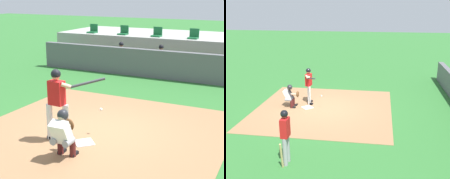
# 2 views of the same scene
# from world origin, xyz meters

# --- Properties ---
(ground_plane) EXTENTS (80.00, 80.00, 0.00)m
(ground_plane) POSITION_xyz_m (0.00, 0.00, 0.00)
(ground_plane) COLOR #2D6B2D
(dirt_infield) EXTENTS (6.40, 6.40, 0.01)m
(dirt_infield) POSITION_xyz_m (0.00, 0.00, 0.01)
(dirt_infield) COLOR #936B47
(dirt_infield) RESTS_ON ground
(home_plate) EXTENTS (0.62, 0.62, 0.02)m
(home_plate) POSITION_xyz_m (0.00, -0.80, 0.02)
(home_plate) COLOR white
(home_plate) RESTS_ON dirt_infield
(batter_at_plate) EXTENTS (1.33, 0.74, 1.80)m
(batter_at_plate) POSITION_xyz_m (-0.67, -0.87, 1.04)
(batter_at_plate) COLOR silver
(batter_at_plate) RESTS_ON ground
(catcher_crouched) EXTENTS (0.49, 1.93, 1.13)m
(catcher_crouched) POSITION_xyz_m (-0.02, -1.63, 0.61)
(catcher_crouched) COLOR gray
(catcher_crouched) RESTS_ON ground
(dugout_wall) EXTENTS (13.00, 0.30, 1.20)m
(dugout_wall) POSITION_xyz_m (0.00, 6.50, 0.60)
(dugout_wall) COLOR #59595E
(dugout_wall) RESTS_ON ground
(dugout_bench) EXTENTS (11.80, 0.44, 0.45)m
(dugout_bench) POSITION_xyz_m (0.00, 7.50, 0.23)
(dugout_bench) COLOR olive
(dugout_bench) RESTS_ON ground
(dugout_player_0) EXTENTS (0.49, 0.70, 1.30)m
(dugout_player_0) POSITION_xyz_m (-2.94, 7.34, 0.67)
(dugout_player_0) COLOR #939399
(dugout_player_0) RESTS_ON ground
(dugout_player_1) EXTENTS (0.49, 0.70, 1.30)m
(dugout_player_1) POSITION_xyz_m (-0.96, 7.34, 0.67)
(dugout_player_1) COLOR #939399
(dugout_player_1) RESTS_ON ground
(stands_platform) EXTENTS (15.00, 4.40, 1.40)m
(stands_platform) POSITION_xyz_m (0.00, 10.90, 0.70)
(stands_platform) COLOR #9E9E99
(stands_platform) RESTS_ON ground
(stadium_seat_0) EXTENTS (0.46, 0.46, 0.48)m
(stadium_seat_0) POSITION_xyz_m (-5.57, 9.38, 1.53)
(stadium_seat_0) COLOR #196033
(stadium_seat_0) RESTS_ON stands_platform
(stadium_seat_1) EXTENTS (0.46, 0.46, 0.48)m
(stadium_seat_1) POSITION_xyz_m (-3.71, 9.38, 1.53)
(stadium_seat_1) COLOR #196033
(stadium_seat_1) RESTS_ON stands_platform
(stadium_seat_2) EXTENTS (0.46, 0.46, 0.48)m
(stadium_seat_2) POSITION_xyz_m (-1.86, 9.38, 1.53)
(stadium_seat_2) COLOR #196033
(stadium_seat_2) RESTS_ON stands_platform
(stadium_seat_3) EXTENTS (0.46, 0.46, 0.48)m
(stadium_seat_3) POSITION_xyz_m (0.00, 9.38, 1.53)
(stadium_seat_3) COLOR #196033
(stadium_seat_3) RESTS_ON stands_platform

